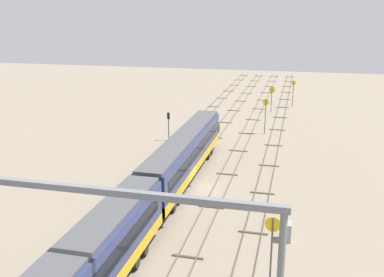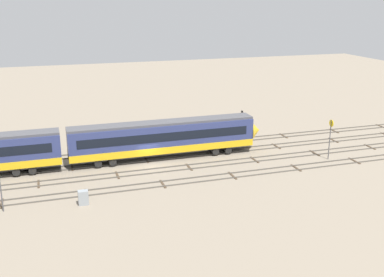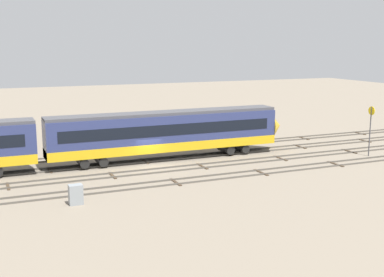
{
  "view_description": "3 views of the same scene",
  "coord_description": "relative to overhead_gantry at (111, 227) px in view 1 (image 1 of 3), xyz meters",
  "views": [
    {
      "loc": [
        -41.13,
        -9.35,
        17.41
      ],
      "look_at": [
        6.11,
        2.31,
        3.42
      ],
      "focal_mm": 41.15,
      "sensor_mm": 36.0,
      "label": 1
    },
    {
      "loc": [
        -11.69,
        -53.54,
        20.09
      ],
      "look_at": [
        6.11,
        1.87,
        2.42
      ],
      "focal_mm": 43.5,
      "sensor_mm": 36.0,
      "label": 2
    },
    {
      "loc": [
        -15.27,
        -45.8,
        11.78
      ],
      "look_at": [
        5.17,
        2.11,
        1.98
      ],
      "focal_mm": 47.73,
      "sensor_mm": 36.0,
      "label": 3
    }
  ],
  "objects": [
    {
      "name": "speed_sign_mid_trackside",
      "position": [
        44.38,
        -4.55,
        -3.13
      ],
      "size": [
        0.14,
        0.91,
        5.28
      ],
      "color": "#4C4C51",
      "rests_on": "ground"
    },
    {
      "name": "ground_plane",
      "position": [
        21.82,
        0.18,
        -6.54
      ],
      "size": [
        193.39,
        193.39,
        0.0
      ],
      "primitive_type": "plane",
      "color": "gray"
    },
    {
      "name": "relay_cabinet",
      "position": [
        12.87,
        -8.93,
        -5.79
      ],
      "size": [
        1.03,
        0.72,
        1.5
      ],
      "color": "gray",
      "rests_on": "ground"
    },
    {
      "name": "speed_sign_far_trackside",
      "position": [
        59.82,
        -4.4,
        -3.43
      ],
      "size": [
        0.14,
        1.08,
        4.58
      ],
      "color": "#4C4C51",
      "rests_on": "ground"
    },
    {
      "name": "speed_sign_distant_end",
      "position": [
        5.23,
        -8.15,
        -2.89
      ],
      "size": [
        0.14,
        0.99,
        5.57
      ],
      "color": "#4C4C51",
      "rests_on": "ground"
    },
    {
      "name": "track_with_train",
      "position": [
        21.82,
        2.32,
        -6.47
      ],
      "size": [
        177.39,
        2.4,
        0.16
      ],
      "color": "#59544C",
      "rests_on": "ground"
    },
    {
      "name": "overhead_gantry",
      "position": [
        0.0,
        0.0,
        0.0
      ],
      "size": [
        0.4,
        18.33,
        8.72
      ],
      "color": "slate",
      "rests_on": "ground"
    },
    {
      "name": "signal_light_trackside_approach",
      "position": [
        37.77,
        8.29,
        -3.89
      ],
      "size": [
        0.31,
        0.32,
        4.01
      ],
      "color": "#4C4C51",
      "rests_on": "ground"
    },
    {
      "name": "speed_sign_near_foreground",
      "position": [
        65.93,
        -8.03,
        -3.36
      ],
      "size": [
        0.14,
        0.86,
        4.96
      ],
      "color": "#4C4C51",
      "rests_on": "ground"
    },
    {
      "name": "track_second_far",
      "position": [
        21.82,
        6.61,
        -6.47
      ],
      "size": [
        177.39,
        2.4,
        0.16
      ],
      "color": "#59544C",
      "rests_on": "ground"
    },
    {
      "name": "track_near_foreground",
      "position": [
        21.82,
        -6.25,
        -6.47
      ],
      "size": [
        177.39,
        2.4,
        0.16
      ],
      "color": "#59544C",
      "rests_on": "ground"
    },
    {
      "name": "track_second_near",
      "position": [
        21.82,
        -1.97,
        -6.47
      ],
      "size": [
        177.39,
        2.4,
        0.16
      ],
      "color": "#59544C",
      "rests_on": "ground"
    }
  ]
}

